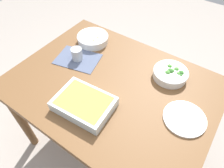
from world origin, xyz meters
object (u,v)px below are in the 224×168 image
baking_dish (84,103)px  side_plate (185,118)px  spoon_by_stew (87,43)px  stew_bowl (93,38)px  broccoli_bowl (171,73)px  drink_cup (77,55)px

baking_dish → side_plate: baking_dish is taller
spoon_by_stew → stew_bowl: bearing=-126.3°
stew_bowl → baking_dish: baking_dish is taller
spoon_by_stew → broccoli_bowl: bearing=-177.3°
drink_cup → baking_dish: bearing=136.5°
broccoli_bowl → side_plate: broccoli_bowl is taller
baking_dish → side_plate: (-0.47, -0.24, -0.03)m
side_plate → spoon_by_stew: (0.81, -0.20, -0.00)m
drink_cup → side_plate: (-0.76, 0.04, -0.03)m
baking_dish → drink_cup: size_ratio=3.72×
stew_bowl → broccoli_bowl: broccoli_bowl is taller
side_plate → baking_dish: bearing=26.7°
baking_dish → side_plate: size_ratio=1.44×
side_plate → spoon_by_stew: size_ratio=1.44×
spoon_by_stew → drink_cup: bearing=108.8°
broccoli_bowl → side_plate: size_ratio=0.96×
baking_dish → spoon_by_stew: (0.34, -0.44, -0.03)m
stew_bowl → baking_dish: bearing=123.8°
stew_bowl → drink_cup: size_ratio=2.63×
stew_bowl → side_plate: 0.82m
broccoli_bowl → baking_dish: size_ratio=0.67×
side_plate → drink_cup: bearing=-2.7°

